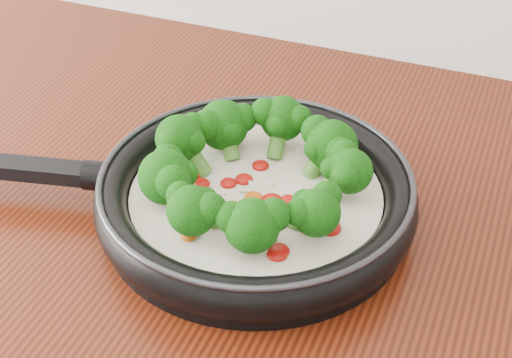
% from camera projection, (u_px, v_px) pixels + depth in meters
% --- Properties ---
extents(skillet, '(0.53, 0.39, 0.09)m').
position_uv_depth(skillet, '(252.00, 190.00, 0.75)').
color(skillet, black).
rests_on(skillet, counter).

